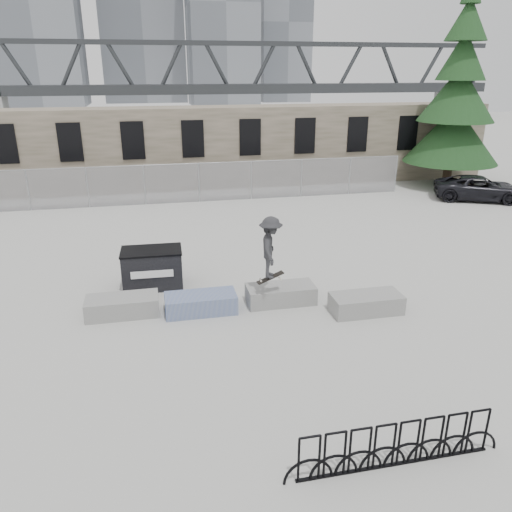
{
  "coord_description": "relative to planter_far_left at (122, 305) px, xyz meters",
  "views": [
    {
      "loc": [
        -2.38,
        -12.91,
        6.52
      ],
      "look_at": [
        0.49,
        0.63,
        1.3
      ],
      "focal_mm": 35.0,
      "sensor_mm": 36.0,
      "label": 1
    }
  ],
  "objects": [
    {
      "name": "ground",
      "position": [
        3.44,
        -0.2,
        -0.29
      ],
      "size": [
        120.0,
        120.0,
        0.0
      ],
      "primitive_type": "plane",
      "color": "#ACABA7",
      "rests_on": "ground"
    },
    {
      "name": "stone_wall",
      "position": [
        3.44,
        16.04,
        1.97
      ],
      "size": [
        36.0,
        2.58,
        4.5
      ],
      "color": "#685E4C",
      "rests_on": "ground"
    },
    {
      "name": "chainlink_fence",
      "position": [
        3.44,
        12.3,
        0.75
      ],
      "size": [
        22.06,
        0.06,
        2.02
      ],
      "color": "gray",
      "rests_on": "ground"
    },
    {
      "name": "planter_far_left",
      "position": [
        0.0,
        0.0,
        0.0
      ],
      "size": [
        2.0,
        0.9,
        0.53
      ],
      "color": "gray",
      "rests_on": "ground"
    },
    {
      "name": "planter_center_left",
      "position": [
        2.17,
        -0.29,
        0.0
      ],
      "size": [
        2.0,
        0.9,
        0.53
      ],
      "color": "#304A92",
      "rests_on": "ground"
    },
    {
      "name": "planter_center_right",
      "position": [
        4.55,
        -0.17,
        0.0
      ],
      "size": [
        2.0,
        0.9,
        0.53
      ],
      "color": "gray",
      "rests_on": "ground"
    },
    {
      "name": "planter_offset",
      "position": [
        6.77,
        -1.27,
        0.0
      ],
      "size": [
        2.0,
        0.9,
        0.53
      ],
      "color": "gray",
      "rests_on": "ground"
    },
    {
      "name": "dumpster",
      "position": [
        0.88,
        1.82,
        0.33
      ],
      "size": [
        1.91,
        1.2,
        1.23
      ],
      "rotation": [
        0.0,
        0.0,
        -0.03
      ],
      "color": "black",
      "rests_on": "ground"
    },
    {
      "name": "bike_rack",
      "position": [
        4.85,
        -6.88,
        0.15
      ],
      "size": [
        4.04,
        0.08,
        0.9
      ],
      "rotation": [
        0.0,
        0.0,
        0.01
      ],
      "color": "black",
      "rests_on": "ground"
    },
    {
      "name": "spruce_tree",
      "position": [
        18.11,
        13.05,
        4.29
      ],
      "size": [
        5.27,
        5.27,
        11.5
      ],
      "color": "#38281E",
      "rests_on": "ground"
    },
    {
      "name": "truss_bridge",
      "position": [
        13.44,
        54.8,
        3.84
      ],
      "size": [
        70.0,
        3.0,
        9.8
      ],
      "color": "#2D3033",
      "rests_on": "ground"
    },
    {
      "name": "suv",
      "position": [
        17.87,
        9.6,
        0.34
      ],
      "size": [
        5.0,
        3.79,
        1.26
      ],
      "primitive_type": "imported",
      "rotation": [
        0.0,
        0.0,
        1.14
      ],
      "color": "black",
      "rests_on": "ground"
    },
    {
      "name": "skateboarder",
      "position": [
        4.13,
        -0.57,
        1.61
      ],
      "size": [
        0.89,
        1.25,
        1.91
      ],
      "rotation": [
        0.0,
        0.0,
        1.33
      ],
      "color": "#2B2B2D",
      "rests_on": "ground"
    }
  ]
}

